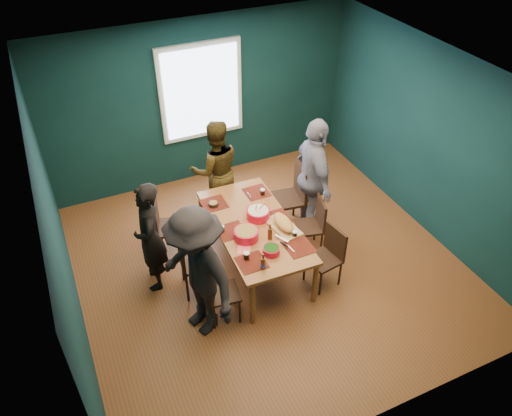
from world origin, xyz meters
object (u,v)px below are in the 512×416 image
(cutting_board, at_px, (283,224))
(chair_left_mid, at_px, (190,257))
(dining_table, at_px, (254,229))
(chair_left_near, at_px, (217,290))
(bowl_salad, at_px, (246,234))
(person_back, at_px, (216,170))
(chair_left_far, at_px, (165,223))
(chair_right_near, at_px, (329,252))
(chair_right_far, at_px, (293,192))
(bowl_dumpling, at_px, (258,213))
(person_far_left, at_px, (150,238))
(bowl_herbs, at_px, (271,250))
(chair_right_mid, at_px, (314,222))
(person_near_left, at_px, (197,274))
(person_right, at_px, (314,178))

(cutting_board, bearing_deg, chair_left_mid, 163.50)
(dining_table, height_order, chair_left_near, chair_left_near)
(bowl_salad, bearing_deg, person_back, 83.31)
(dining_table, xyz_separation_m, person_back, (-0.03, 1.33, 0.12))
(chair_left_far, distance_m, chair_right_near, 2.27)
(person_back, distance_m, cutting_board, 1.58)
(chair_right_far, relative_size, person_back, 0.64)
(chair_left_near, distance_m, bowl_dumpling, 1.21)
(person_far_left, xyz_separation_m, person_back, (1.29, 1.07, 0.02))
(bowl_herbs, bearing_deg, dining_table, 86.39)
(chair_left_far, relative_size, chair_left_near, 1.09)
(chair_right_far, xyz_separation_m, person_back, (-0.92, 0.74, 0.20))
(dining_table, bearing_deg, person_back, 93.15)
(person_far_left, bearing_deg, bowl_salad, 78.14)
(chair_right_mid, distance_m, person_far_left, 2.25)
(person_far_left, bearing_deg, chair_left_mid, 62.24)
(dining_table, distance_m, chair_right_mid, 0.93)
(chair_right_far, bearing_deg, cutting_board, -117.78)
(chair_left_near, bearing_deg, chair_right_mid, 28.80)
(dining_table, xyz_separation_m, chair_right_mid, (0.91, -0.01, -0.19))
(chair_right_far, height_order, bowl_dumpling, bowl_dumpling)
(chair_right_near, bearing_deg, cutting_board, 127.28)
(chair_left_near, bearing_deg, person_back, 77.27)
(cutting_board, bearing_deg, person_near_left, -169.92)
(chair_right_far, height_order, person_far_left, person_far_left)
(chair_left_near, relative_size, chair_right_mid, 1.00)
(chair_right_near, xyz_separation_m, person_near_left, (-1.77, -0.04, 0.39))
(person_back, xyz_separation_m, bowl_dumpling, (0.13, -1.22, 0.02))
(chair_left_near, bearing_deg, person_far_left, 128.59)
(person_far_left, height_order, bowl_herbs, person_far_left)
(chair_left_far, xyz_separation_m, chair_right_far, (1.90, -0.18, 0.07))
(chair_left_near, height_order, person_back, person_back)
(person_right, relative_size, cutting_board, 2.72)
(bowl_dumpling, relative_size, cutting_board, 0.46)
(dining_table, relative_size, person_near_left, 1.12)
(chair_left_near, bearing_deg, chair_right_near, 8.25)
(dining_table, xyz_separation_m, person_right, (1.10, 0.41, 0.23))
(person_back, relative_size, bowl_herbs, 7.48)
(person_far_left, xyz_separation_m, bowl_dumpling, (1.42, -0.16, 0.03))
(chair_left_far, relative_size, person_far_left, 0.58)
(chair_right_far, distance_m, cutting_board, 1.01)
(person_back, bearing_deg, bowl_herbs, 97.82)
(chair_left_mid, height_order, chair_right_mid, chair_left_mid)
(chair_right_mid, bearing_deg, cutting_board, -147.25)
(dining_table, xyz_separation_m, chair_left_near, (-0.78, -0.64, -0.19))
(person_right, bearing_deg, chair_left_mid, 111.10)
(chair_right_far, distance_m, person_far_left, 2.23)
(chair_left_mid, bearing_deg, bowl_dumpling, 18.19)
(chair_left_far, distance_m, chair_left_near, 1.43)
(bowl_dumpling, bearing_deg, chair_right_near, -48.61)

